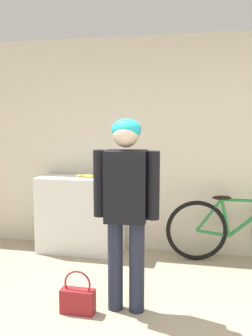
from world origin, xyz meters
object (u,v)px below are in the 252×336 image
at_px(banana, 89,176).
at_px(handbag, 78,299).
at_px(bicycle, 240,230).
at_px(person, 126,196).

relative_size(banana, handbag, 0.88).
distance_m(bicycle, handbag, 2.10).
bearing_deg(handbag, person, 20.76).
distance_m(person, banana, 1.52).
bearing_deg(person, bicycle, 49.09).
bearing_deg(banana, person, -60.13).
bearing_deg(bicycle, handbag, -140.81).
height_order(bicycle, handbag, bicycle).
relative_size(bicycle, handbag, 4.44).
bearing_deg(person, banana, 114.92).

